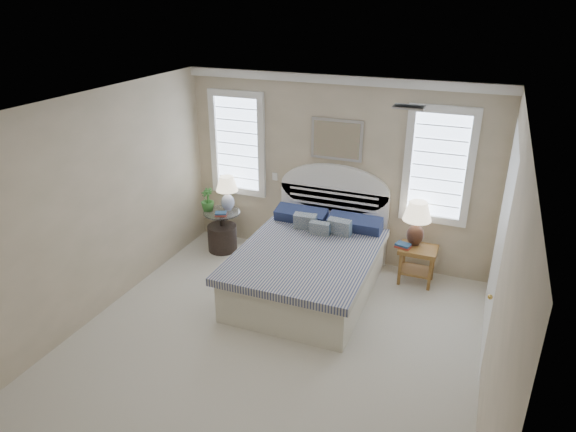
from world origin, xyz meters
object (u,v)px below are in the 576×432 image
(side_table_left, at_px, (223,226))
(lamp_right, at_px, (417,218))
(nightstand_right, at_px, (417,257))
(floor_pot, at_px, (222,238))
(lamp_left, at_px, (227,189))
(bed, at_px, (311,263))

(side_table_left, bearing_deg, lamp_right, 3.91)
(nightstand_right, relative_size, floor_pot, 1.18)
(lamp_left, bearing_deg, nightstand_right, -0.40)
(side_table_left, bearing_deg, floor_pot, -88.17)
(side_table_left, relative_size, lamp_right, 1.00)
(bed, relative_size, lamp_left, 4.18)
(side_table_left, relative_size, floor_pot, 1.40)
(bed, bearing_deg, lamp_left, 156.07)
(bed, xyz_separation_m, nightstand_right, (1.30, 0.69, 0.00))
(floor_pot, xyz_separation_m, lamp_right, (2.87, 0.22, 0.71))
(bed, height_order, lamp_right, bed)
(floor_pot, relative_size, lamp_right, 0.71)
(bed, distance_m, lamp_right, 1.55)
(bed, distance_m, lamp_left, 1.85)
(bed, height_order, nightstand_right, bed)
(floor_pot, distance_m, lamp_right, 2.97)
(lamp_left, height_order, lamp_right, lamp_left)
(bed, xyz_separation_m, floor_pot, (-1.65, 0.57, -0.18))
(bed, distance_m, nightstand_right, 1.47)
(lamp_left, xyz_separation_m, lamp_right, (2.83, 0.08, -0.05))
(side_table_left, distance_m, floor_pot, 0.18)
(nightstand_right, height_order, lamp_right, lamp_right)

